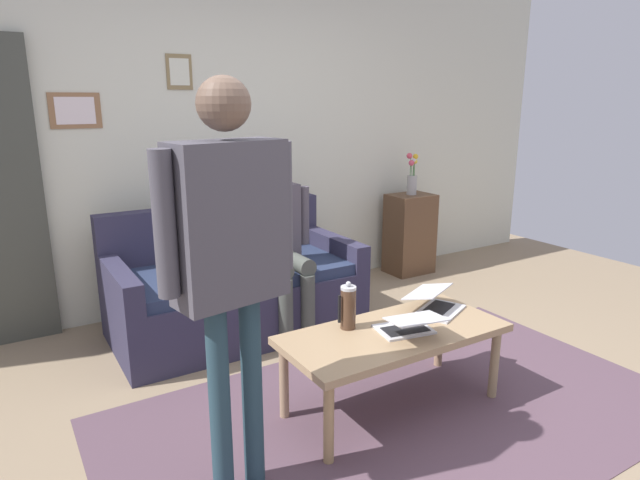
% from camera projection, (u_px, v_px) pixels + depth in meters
% --- Properties ---
extents(ground_plane, '(7.68, 7.68, 0.00)m').
position_uv_depth(ground_plane, '(391.00, 416.00, 2.89)').
color(ground_plane, '#8D785D').
extents(area_rug, '(3.06, 1.76, 0.01)m').
position_uv_depth(area_rug, '(403.00, 414.00, 2.90)').
color(area_rug, '#573F4C').
rests_on(area_rug, ground_plane).
extents(back_wall, '(7.04, 0.11, 2.70)m').
position_uv_depth(back_wall, '(225.00, 137.00, 4.36)').
color(back_wall, beige).
rests_on(back_wall, ground_plane).
extents(couch, '(1.72, 0.90, 0.88)m').
position_uv_depth(couch, '(234.00, 289.00, 3.92)').
color(couch, '#2E2B42').
rests_on(couch, ground_plane).
extents(coffee_table, '(1.22, 0.55, 0.45)m').
position_uv_depth(coffee_table, '(394.00, 339.00, 2.88)').
color(coffee_table, '#9F815D').
rests_on(coffee_table, ground_plane).
extents(laptop_left, '(0.40, 0.39, 0.13)m').
position_uv_depth(laptop_left, '(435.00, 304.00, 3.13)').
color(laptop_left, silver).
rests_on(laptop_left, coffee_table).
extents(laptop_center, '(0.33, 0.37, 0.13)m').
position_uv_depth(laptop_center, '(408.00, 326.00, 2.82)').
color(laptop_center, silver).
rests_on(laptop_center, coffee_table).
extents(french_press, '(0.10, 0.08, 0.26)m').
position_uv_depth(french_press, '(348.00, 307.00, 2.87)').
color(french_press, '#4C3323').
rests_on(french_press, coffee_table).
extents(side_shelf, '(0.42, 0.32, 0.77)m').
position_uv_depth(side_shelf, '(410.00, 234.00, 5.22)').
color(side_shelf, brown).
rests_on(side_shelf, ground_plane).
extents(flower_vase, '(0.10, 0.09, 0.39)m').
position_uv_depth(flower_vase, '(412.00, 178.00, 5.08)').
color(flower_vase, '#A3A2A0').
rests_on(flower_vase, side_shelf).
extents(person_standing, '(0.60, 0.26, 1.72)m').
position_uv_depth(person_standing, '(230.00, 243.00, 2.07)').
color(person_standing, '#243D49').
rests_on(person_standing, ground_plane).
extents(person_seated, '(0.55, 0.51, 1.28)m').
position_uv_depth(person_seated, '(277.00, 235.00, 3.75)').
color(person_seated, '#454943').
rests_on(person_seated, ground_plane).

